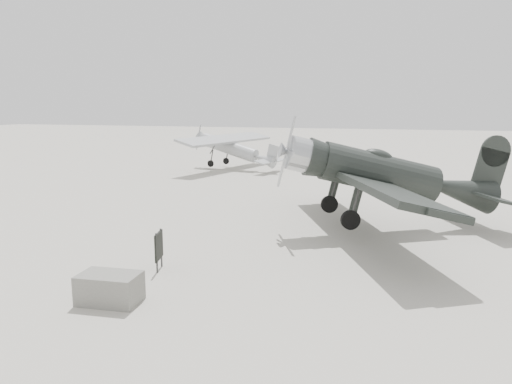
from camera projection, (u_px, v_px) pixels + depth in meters
ground at (267, 243)px, 17.79m from camera, size 160.00×160.00×0.00m
lowwing_monoplane at (389, 176)px, 19.22m from camera, size 9.42×12.35×4.07m
highwing_monoplane at (232, 146)px, 37.11m from camera, size 7.20×10.03×2.85m
equipment_block at (110, 288)px, 12.45m from camera, size 1.55×1.02×0.75m
sign_board at (159, 246)px, 14.87m from camera, size 0.23×0.82×1.19m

